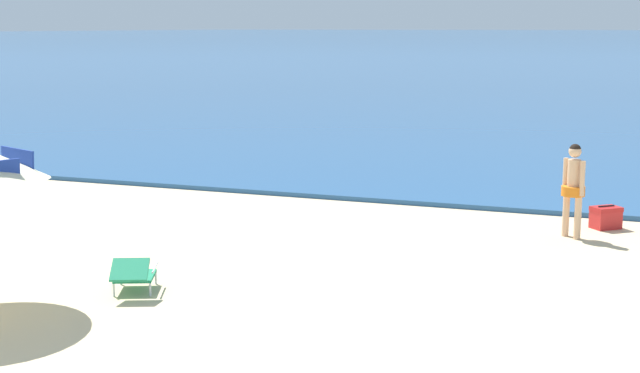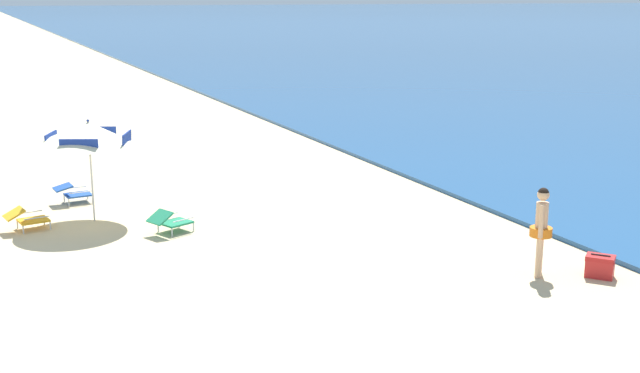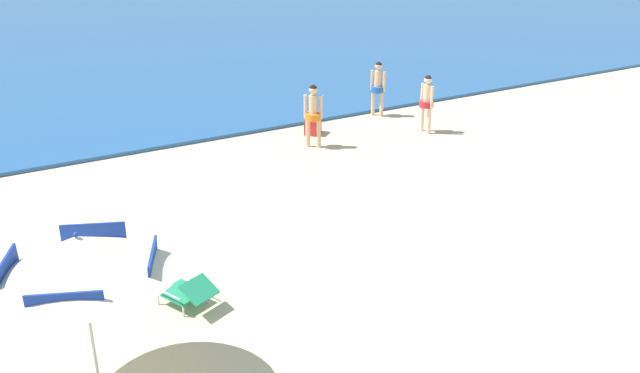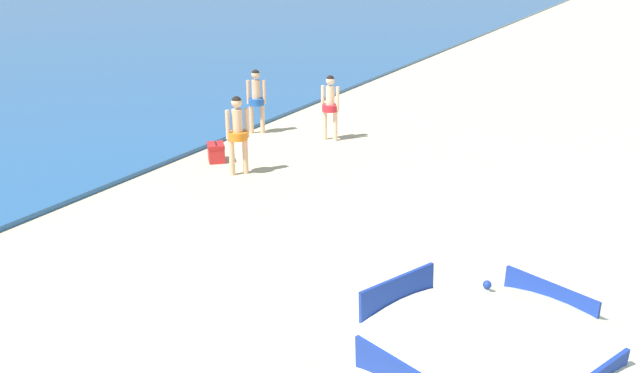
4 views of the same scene
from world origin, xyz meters
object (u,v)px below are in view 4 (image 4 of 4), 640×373
beach_umbrella_striped_main (484,322)px  person_standing_near_shore (330,103)px  person_wading_in (238,130)px  person_standing_beside (256,97)px  cooler_box (216,152)px  lounge_chair_beside_umbrella (388,362)px

beach_umbrella_striped_main → person_standing_near_shore: beach_umbrella_striped_main is taller
beach_umbrella_striped_main → person_wading_in: bearing=44.4°
beach_umbrella_striped_main → person_standing_beside: bearing=39.8°
beach_umbrella_striped_main → cooler_box: bearing=46.1°
person_wading_in → cooler_box: 1.31m
lounge_chair_beside_umbrella → person_wading_in: size_ratio=0.63×
beach_umbrella_striped_main → person_wading_in: 9.81m
person_wading_in → beach_umbrella_striped_main: bearing=-135.6°
lounge_chair_beside_umbrella → person_standing_near_shore: (8.55, 5.03, 0.64)m
person_wading_in → person_standing_near_shore: bearing=-8.0°
lounge_chair_beside_umbrella → person_standing_near_shore: size_ratio=0.65×
person_standing_beside → cooler_box: size_ratio=2.66×
person_standing_near_shore → person_standing_beside: 1.93m
cooler_box → lounge_chair_beside_umbrella: bearing=-132.1°
person_wading_in → person_standing_beside: bearing=26.1°
lounge_chair_beside_umbrella → cooler_box: lounge_chair_beside_umbrella is taller
lounge_chair_beside_umbrella → person_standing_beside: size_ratio=0.64×
lounge_chair_beside_umbrella → beach_umbrella_striped_main: bearing=-141.1°
person_standing_near_shore → person_wading_in: person_wading_in is taller
person_standing_near_shore → person_standing_beside: size_ratio=0.98×
beach_umbrella_striped_main → cooler_box: 10.94m
beach_umbrella_striped_main → cooler_box: size_ratio=3.88×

